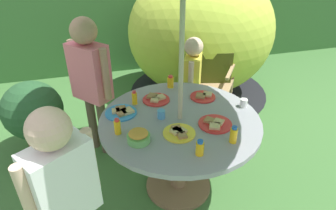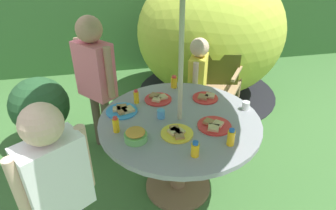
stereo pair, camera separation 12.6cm
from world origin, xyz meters
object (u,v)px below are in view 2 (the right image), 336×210
garden_table (179,135)px  child_in_pink_shirt (95,70)px  plate_front_edge (122,110)px  juice_bottle_center_front (174,82)px  dome_tent (210,35)px  juice_bottle_center_back (195,149)px  child_in_white_shirt (56,177)px  cup_far (246,106)px  snack_bowl (136,135)px  plate_mid_left (214,125)px  child_in_yellow_shirt (198,76)px  cup_near (161,114)px  plate_far_left (158,99)px  juice_bottle_near_right (136,97)px  wooden_chair (221,74)px  juice_bottle_mid_right (116,125)px  plate_far_right (206,97)px  plate_back_edge (177,133)px  juice_bottle_near_left (231,137)px  potted_plant (40,108)px

garden_table → child_in_pink_shirt: bearing=131.0°
plate_front_edge → juice_bottle_center_front: size_ratio=2.16×
dome_tent → juice_bottle_center_back: (-0.83, -2.16, -0.05)m
child_in_white_shirt → cup_far: bearing=-10.9°
snack_bowl → plate_mid_left: snack_bowl is taller
garden_table → child_in_yellow_shirt: size_ratio=1.13×
cup_near → juice_bottle_center_front: bearing=66.5°
child_in_pink_shirt → juice_bottle_center_back: 1.34m
dome_tent → plate_far_left: bearing=-110.7°
child_in_yellow_shirt → juice_bottle_near_right: bearing=-29.3°
wooden_chair → juice_bottle_center_front: 0.88m
garden_table → child_in_white_shirt: bearing=-146.5°
juice_bottle_center_front → juice_bottle_mid_right: size_ratio=0.94×
wooden_chair → juice_bottle_center_front: size_ratio=9.12×
child_in_white_shirt → plate_front_edge: child_in_white_shirt is taller
plate_far_left → cup_near: (-0.02, -0.28, 0.02)m
plate_far_right → juice_bottle_center_back: size_ratio=1.98×
plate_back_edge → juice_bottle_near_left: bearing=-29.5°
plate_far_right → juice_bottle_mid_right: 0.85m
child_in_yellow_shirt → plate_mid_left: 0.95m
plate_front_edge → juice_bottle_near_left: juice_bottle_near_left is taller
cup_far → juice_bottle_center_front: bearing=134.2°
plate_front_edge → juice_bottle_center_back: (0.42, -0.63, 0.04)m
juice_bottle_mid_right → juice_bottle_center_back: bearing=-37.3°
plate_far_right → cup_near: size_ratio=3.18×
child_in_pink_shirt → juice_bottle_near_right: size_ratio=11.42×
plate_mid_left → juice_bottle_center_back: juice_bottle_center_back is taller
juice_bottle_mid_right → snack_bowl: bearing=-45.5°
dome_tent → potted_plant: 2.25m
plate_far_left → juice_bottle_center_back: 0.77m
potted_plant → cup_far: size_ratio=11.14×
wooden_chair → snack_bowl: wooden_chair is taller
juice_bottle_center_front → garden_table: bearing=-97.8°
plate_far_left → cup_far: 0.74m
snack_bowl → cup_far: (0.92, 0.23, -0.01)m
child_in_white_shirt → cup_far: child_in_white_shirt is taller
juice_bottle_mid_right → cup_near: size_ratio=1.79×
potted_plant → plate_far_right: bearing=-22.1°
cup_near → plate_front_edge: bearing=152.8°
snack_bowl → plate_back_edge: (0.29, 0.01, -0.03)m
dome_tent → juice_bottle_mid_right: 2.22m
plate_far_right → juice_bottle_near_right: 0.60m
plate_back_edge → juice_bottle_mid_right: juice_bottle_mid_right is taller
wooden_chair → snack_bowl: size_ratio=6.63×
child_in_yellow_shirt → juice_bottle_mid_right: 1.23m
child_in_white_shirt → snack_bowl: child_in_white_shirt is taller
snack_bowl → juice_bottle_center_back: juice_bottle_center_back is taller
plate_front_edge → cup_near: (0.29, -0.15, 0.02)m
child_in_white_shirt → cup_far: (1.39, 0.58, -0.05)m
garden_table → dome_tent: size_ratio=0.54×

